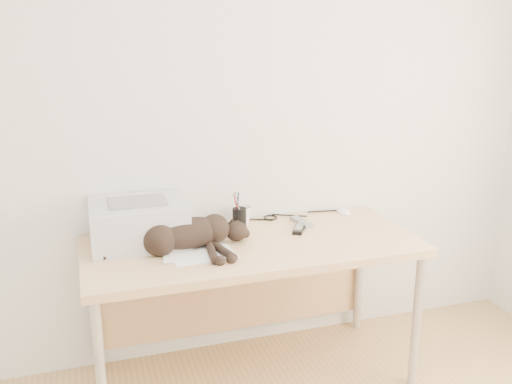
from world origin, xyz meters
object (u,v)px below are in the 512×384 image
object	(u,v)px
printer	(138,222)
mouse	(344,210)
desk	(247,261)
mug	(243,215)
cat	(186,236)
pen_cup	(239,217)

from	to	relation	value
printer	mouse	distance (m)	1.15
desk	mug	size ratio (longest dim) A/B	15.70
printer	cat	size ratio (longest dim) A/B	0.65
mug	mouse	world-z (taller)	mug
pen_cup	cat	bearing A→B (deg)	-144.22
mug	desk	bearing A→B (deg)	-100.04
cat	pen_cup	world-z (taller)	pen_cup
desk	mug	distance (m)	0.27
printer	cat	bearing A→B (deg)	-38.88
printer	pen_cup	distance (m)	0.53
mouse	pen_cup	bearing A→B (deg)	-177.44
pen_cup	mouse	bearing A→B (deg)	3.68
cat	mug	distance (m)	0.45
printer	mouse	bearing A→B (deg)	5.77
cat	mouse	distance (m)	0.98
printer	mug	bearing A→B (deg)	11.57
desk	mug	world-z (taller)	mug
desk	pen_cup	size ratio (longest dim) A/B	8.71
printer	cat	distance (m)	0.26
desk	mouse	bearing A→B (deg)	17.33
printer	mouse	size ratio (longest dim) A/B	4.04
cat	mug	world-z (taller)	cat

